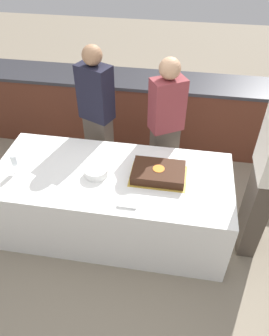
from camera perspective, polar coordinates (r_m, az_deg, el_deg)
The scene contains 12 objects.
ground_plane at distance 3.48m, azimuth -3.45°, elevation -9.96°, with size 14.00×14.00×0.00m, color gray.
back_counter at distance 4.35m, azimuth 0.63°, elevation 9.91°, with size 4.40×0.58×0.92m.
dining_table at distance 3.21m, azimuth -3.70°, elevation -5.86°, with size 2.17×0.96×0.72m.
cake at distance 2.90m, azimuth 4.19°, elevation -0.80°, with size 0.50×0.35×0.09m.
plate_stack at distance 2.94m, azimuth -6.70°, elevation -0.60°, with size 0.22×0.22×0.07m.
wine_glass at distance 3.09m, azimuth -20.25°, elevation 1.23°, with size 0.07×0.07×0.18m.
side_plate_near_cake at distance 3.15m, azimuth 4.70°, elevation 2.10°, with size 0.18×0.18×0.00m.
side_plate_right_edge at distance 2.94m, azimuth 11.88°, elevation -2.19°, with size 0.18×0.18×0.00m.
utensil_pile at distance 2.67m, azimuth -1.25°, elevation -6.27°, with size 0.16×0.09×0.02m.
person_cutting_cake at distance 3.40m, azimuth 5.43°, elevation 7.07°, with size 0.38×0.34×1.55m.
person_seated_right at distance 2.88m, azimuth 22.08°, elevation -1.03°, with size 0.21×0.40×1.75m.
person_standing_back at distance 3.49m, azimuth -6.46°, elevation 8.56°, with size 0.38×0.31×1.62m.
Camera 1 is at (0.56, -2.14, 2.69)m, focal length 35.00 mm.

